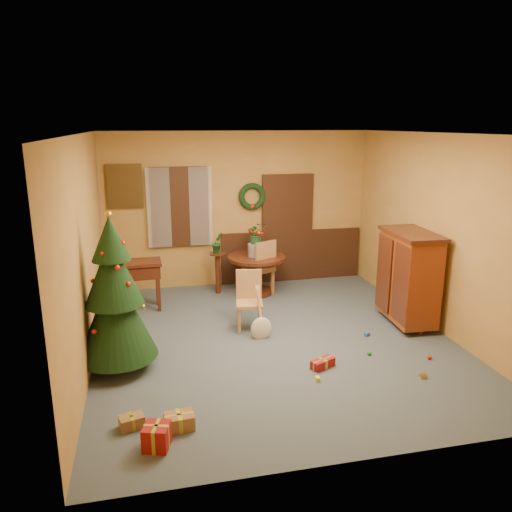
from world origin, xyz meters
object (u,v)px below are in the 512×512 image
object	(u,v)px
christmas_tree	(114,297)
writing_desk	(133,274)
sideboard	(409,275)
chair_near	(249,298)
dining_table	(256,267)

from	to	relation	value
christmas_tree	writing_desk	distance (m)	2.12
writing_desk	sideboard	xyz separation A→B (m)	(4.13, -1.54, 0.15)
chair_near	writing_desk	world-z (taller)	chair_near
sideboard	chair_near	bearing A→B (deg)	171.38
dining_table	christmas_tree	xyz separation A→B (m)	(-2.34, -2.42, 0.46)
christmas_tree	sideboard	distance (m)	4.34
chair_near	sideboard	bearing A→B (deg)	-8.62
dining_table	sideboard	world-z (taller)	sideboard
writing_desk	dining_table	bearing A→B (deg)	8.80
writing_desk	sideboard	size ratio (longest dim) A/B	0.65
chair_near	writing_desk	distance (m)	2.08
dining_table	chair_near	distance (m)	1.57
chair_near	sideboard	xyz separation A→B (m)	(2.41, -0.37, 0.30)
chair_near	christmas_tree	size ratio (longest dim) A/B	0.44
dining_table	writing_desk	world-z (taller)	writing_desk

